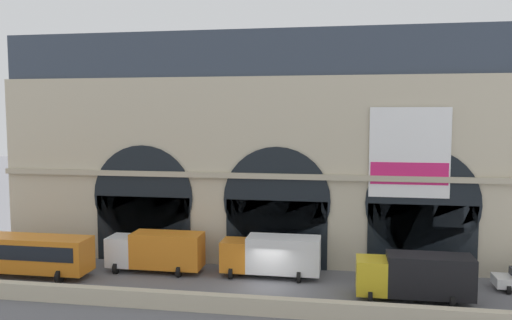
{
  "coord_description": "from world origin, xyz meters",
  "views": [
    {
      "loc": [
        5.21,
        -35.33,
        12.36
      ],
      "look_at": [
        -1.66,
        5.0,
        8.7
      ],
      "focal_mm": 36.12,
      "sensor_mm": 36.0,
      "label": 1
    }
  ],
  "objects_px": {
    "bus_west": "(20,253)",
    "box_truck_center": "(272,255)",
    "box_truck_midwest": "(157,250)",
    "box_truck_mideast": "(415,276)"
  },
  "relations": [
    {
      "from": "bus_west",
      "to": "box_truck_center",
      "type": "height_order",
      "value": "box_truck_center"
    },
    {
      "from": "box_truck_midwest",
      "to": "box_truck_mideast",
      "type": "distance_m",
      "value": 19.42
    },
    {
      "from": "bus_west",
      "to": "box_truck_center",
      "type": "relative_size",
      "value": 1.47
    },
    {
      "from": "box_truck_center",
      "to": "box_truck_mideast",
      "type": "distance_m",
      "value": 10.63
    },
    {
      "from": "bus_west",
      "to": "box_truck_mideast",
      "type": "xyz_separation_m",
      "value": [
        29.03,
        -0.38,
        -0.08
      ]
    },
    {
      "from": "box_truck_center",
      "to": "box_truck_mideast",
      "type": "bearing_deg",
      "value": -18.77
    },
    {
      "from": "box_truck_center",
      "to": "bus_west",
      "type": "bearing_deg",
      "value": -170.9
    },
    {
      "from": "box_truck_mideast",
      "to": "box_truck_midwest",
      "type": "bearing_deg",
      "value": 170.63
    },
    {
      "from": "bus_west",
      "to": "box_truck_mideast",
      "type": "height_order",
      "value": "box_truck_mideast"
    },
    {
      "from": "box_truck_midwest",
      "to": "box_truck_mideast",
      "type": "relative_size",
      "value": 1.0
    }
  ]
}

